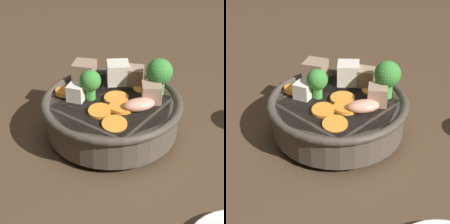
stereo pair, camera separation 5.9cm
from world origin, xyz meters
The scene contains 2 objects.
ground_plane centered at (0.00, 0.00, 0.00)m, with size 3.00×3.00×0.00m, color #4C3826.
stirfry_bowl centered at (0.00, 0.00, 0.04)m, with size 0.22×0.22×0.12m.
Camera 2 is at (0.20, 0.45, 0.36)m, focal length 60.00 mm.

